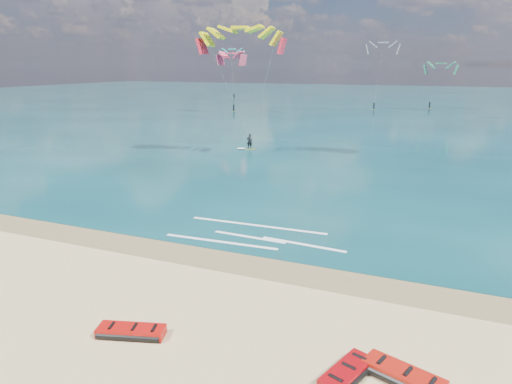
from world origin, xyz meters
TOP-DOWN VIEW (x-y plane):
  - ground at (0.00, 40.00)m, footprint 320.00×320.00m
  - wet_sand_strip at (0.00, 3.00)m, footprint 320.00×2.40m
  - sea at (0.00, 104.00)m, footprint 320.00×200.00m
  - packed_kite_left at (-0.20, -3.94)m, footprint 2.74×1.74m
  - packed_kite_mid at (8.80, -2.83)m, footprint 2.87×1.97m
  - packed_kite_right at (7.21, -3.34)m, footprint 1.83×2.53m
  - kitesurfer_main at (-9.82, 28.29)m, footprint 8.65×6.81m
  - shoreline_foam at (0.15, 6.57)m, footprint 9.80×3.66m
  - distant_kites at (-8.55, 80.57)m, footprint 77.74×35.18m

SIDE VIEW (x-z plane):
  - ground at x=0.00m, z-range 0.00..0.00m
  - packed_kite_left at x=-0.20m, z-range -0.19..0.19m
  - packed_kite_mid at x=8.80m, z-range -0.22..0.22m
  - packed_kite_right at x=7.21m, z-range -0.20..0.20m
  - wet_sand_strip at x=0.00m, z-range 0.00..0.01m
  - sea at x=0.00m, z-range 0.00..0.04m
  - shoreline_foam at x=0.15m, z-range 0.04..0.05m
  - distant_kites at x=-8.55m, z-range -0.65..12.57m
  - kitesurfer_main at x=-9.82m, z-range 0.39..14.57m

